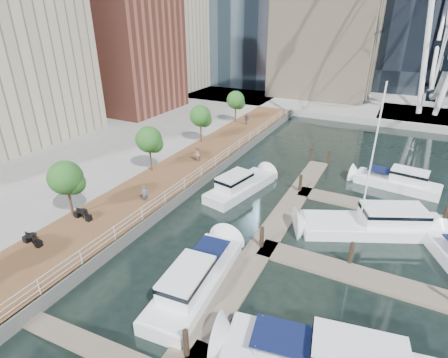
% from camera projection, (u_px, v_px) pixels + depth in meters
% --- Properties ---
extents(ground, '(520.00, 520.00, 0.00)m').
position_uv_depth(ground, '(162.00, 309.00, 20.15)').
color(ground, black).
rests_on(ground, ground).
extents(boardwalk, '(6.00, 60.00, 1.00)m').
position_uv_depth(boardwalk, '(177.00, 175.00, 35.74)').
color(boardwalk, brown).
rests_on(boardwalk, ground).
extents(seawall, '(0.25, 60.00, 1.00)m').
position_uv_depth(seawall, '(202.00, 181.00, 34.51)').
color(seawall, '#595954').
rests_on(seawall, ground).
extents(land_inland, '(48.00, 90.00, 1.00)m').
position_uv_depth(land_inland, '(9.00, 138.00, 46.84)').
color(land_inland, gray).
rests_on(land_inland, ground).
extents(land_far, '(200.00, 114.00, 1.00)m').
position_uv_depth(land_far, '(370.00, 72.00, 102.23)').
color(land_far, gray).
rests_on(land_far, ground).
extents(pier, '(14.00, 12.00, 1.00)m').
position_uv_depth(pier, '(426.00, 117.00, 56.14)').
color(pier, gray).
rests_on(pier, ground).
extents(railing, '(0.10, 60.00, 1.05)m').
position_uv_depth(railing, '(201.00, 172.00, 34.11)').
color(railing, white).
rests_on(railing, boardwalk).
extents(floating_docks, '(16.00, 34.00, 2.60)m').
position_uv_depth(floating_docks, '(337.00, 247.00, 24.72)').
color(floating_docks, '#6D6051').
rests_on(floating_docks, ground).
extents(midrise_condos, '(19.00, 67.00, 28.00)m').
position_uv_depth(midrise_condos, '(75.00, 30.00, 49.89)').
color(midrise_condos, '#BCAD8E').
rests_on(midrise_condos, ground).
extents(street_trees, '(2.60, 42.60, 4.60)m').
position_uv_depth(street_trees, '(149.00, 140.00, 34.31)').
color(street_trees, '#3F2B1C').
rests_on(street_trees, ground).
extents(cafe_tables, '(2.50, 13.70, 0.74)m').
position_uv_depth(cafe_tables, '(8.00, 257.00, 22.23)').
color(cafe_tables, black).
rests_on(cafe_tables, ground).
extents(pedestrian_near, '(0.63, 0.62, 1.47)m').
position_uv_depth(pedestrian_near, '(145.00, 194.00, 29.37)').
color(pedestrian_near, '#4F5769').
rests_on(pedestrian_near, boardwalk).
extents(pedestrian_mid, '(0.73, 0.90, 1.74)m').
position_uv_depth(pedestrian_mid, '(197.00, 154.00, 37.44)').
color(pedestrian_mid, gray).
rests_on(pedestrian_mid, boardwalk).
extents(pedestrian_far, '(0.99, 0.51, 1.62)m').
position_uv_depth(pedestrian_far, '(246.00, 119.00, 50.44)').
color(pedestrian_far, '#373D45').
rests_on(pedestrian_far, boardwalk).
extents(moored_yachts, '(24.54, 35.60, 11.50)m').
position_uv_depth(moored_yachts, '(353.00, 242.00, 26.11)').
color(moored_yachts, white).
rests_on(moored_yachts, ground).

